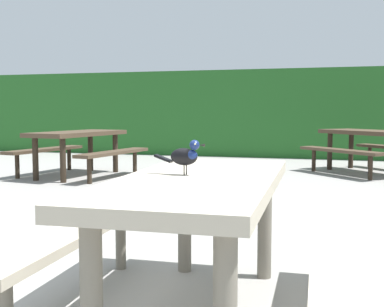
{
  "coord_description": "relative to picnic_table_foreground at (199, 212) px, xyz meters",
  "views": [
    {
      "loc": [
        1.05,
        -2.29,
        1.07
      ],
      "look_at": [
        0.3,
        0.29,
        0.84
      ],
      "focal_mm": 46.12,
      "sensor_mm": 36.0,
      "label": 1
    }
  ],
  "objects": [
    {
      "name": "bird_grackle",
      "position": [
        -0.08,
        0.02,
        0.29
      ],
      "size": [
        0.29,
        0.09,
        0.18
      ],
      "color": "black",
      "rests_on": "picnic_table_foreground"
    },
    {
      "name": "picnic_table_foreground",
      "position": [
        0.0,
        0.0,
        0.0
      ],
      "size": [
        1.74,
        1.82,
        0.74
      ],
      "color": "#B2A893",
      "rests_on": "ground"
    },
    {
      "name": "hedge_wall",
      "position": [
        -0.39,
        10.12,
        0.46
      ],
      "size": [
        28.0,
        2.39,
        2.03
      ],
      "primitive_type": "cube",
      "color": "#235B23",
      "rests_on": "ground"
    },
    {
      "name": "picnic_table_mid_right",
      "position": [
        1.26,
        6.63,
        0.0
      ],
      "size": [
        2.4,
        2.4,
        0.74
      ],
      "color": "#473828",
      "rests_on": "ground"
    },
    {
      "name": "picnic_table_mid_left",
      "position": [
        -3.4,
        4.85,
        0.0
      ],
      "size": [
        1.92,
        1.94,
        0.74
      ],
      "color": "#473828",
      "rests_on": "ground"
    }
  ]
}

